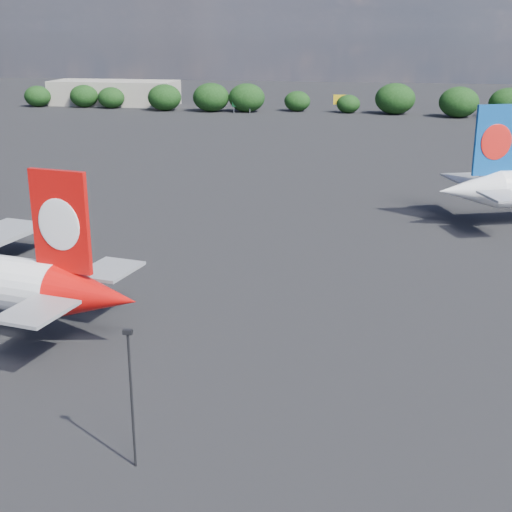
# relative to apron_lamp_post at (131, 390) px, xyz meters

# --- Properties ---
(ground) EXTENTS (500.00, 500.00, 0.00)m
(ground) POSITION_rel_apron_lamp_post_xyz_m (-11.77, 65.90, -5.15)
(ground) COLOR black
(ground) RESTS_ON ground
(apron_lamp_post) EXTENTS (0.55, 0.30, 9.03)m
(apron_lamp_post) POSITION_rel_apron_lamp_post_xyz_m (0.00, 0.00, 0.00)
(apron_lamp_post) COLOR black
(apron_lamp_post) RESTS_ON ground
(terminal_building) EXTENTS (42.00, 16.00, 8.00)m
(terminal_building) POSITION_rel_apron_lamp_post_xyz_m (-76.77, 197.90, -1.15)
(terminal_building) COLOR gray
(terminal_building) RESTS_ON ground
(highway_sign) EXTENTS (6.00, 0.30, 4.50)m
(highway_sign) POSITION_rel_apron_lamp_post_xyz_m (-29.77, 181.90, -2.02)
(highway_sign) COLOR #125E26
(highway_sign) RESTS_ON ground
(billboard_yellow) EXTENTS (5.00, 0.30, 5.50)m
(billboard_yellow) POSITION_rel_apron_lamp_post_xyz_m (0.23, 187.90, -1.28)
(billboard_yellow) COLOR yellow
(billboard_yellow) RESTS_ON ground
(horizon_treeline) EXTENTS (200.62, 17.05, 9.26)m
(horizon_treeline) POSITION_rel_apron_lamp_post_xyz_m (2.30, 186.00, -1.04)
(horizon_treeline) COLOR black
(horizon_treeline) RESTS_ON ground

